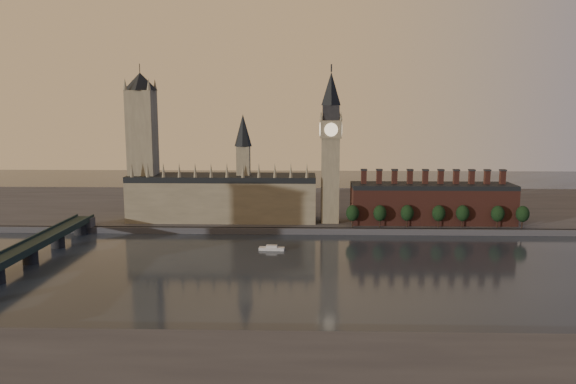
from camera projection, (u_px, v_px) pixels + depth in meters
The scene contains 15 objects.
ground at pixel (320, 275), 280.86m from camera, with size 900.00×900.00×0.00m, color black.
north_bank at pixel (313, 207), 456.41m from camera, with size 900.00×182.00×4.00m.
palace_of_westminster at pixel (223, 195), 392.74m from camera, with size 130.00×30.30×74.00m.
victoria_tower at pixel (142, 142), 388.54m from camera, with size 24.00×24.00×108.00m.
big_ben at pixel (330, 146), 380.49m from camera, with size 15.00×15.00×107.00m.
chimney_block at pixel (432, 203), 384.64m from camera, with size 110.00×25.00×37.00m.
embankment_tree_0 at pixel (353, 213), 370.76m from camera, with size 8.60×8.60×14.88m.
embankment_tree_1 at pixel (380, 213), 370.37m from camera, with size 8.60×8.60×14.88m.
embankment_tree_2 at pixel (407, 213), 371.18m from camera, with size 8.60×8.60×14.88m.
embankment_tree_3 at pixel (439, 213), 370.07m from camera, with size 8.60×8.60×14.88m.
embankment_tree_4 at pixel (463, 213), 370.34m from camera, with size 8.60×8.60×14.88m.
embankment_tree_5 at pixel (498, 214), 368.65m from camera, with size 8.60×8.60×14.88m.
embankment_tree_6 at pixel (523, 214), 367.82m from camera, with size 8.60×8.60×14.88m.
westminster_bridge at pixel (11, 260), 281.18m from camera, with size 14.00×200.00×11.55m.
river_boat at pixel (272, 248), 328.75m from camera, with size 15.07×5.21×2.96m.
Camera 1 is at (-8.60, -271.43, 84.39)m, focal length 35.00 mm.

